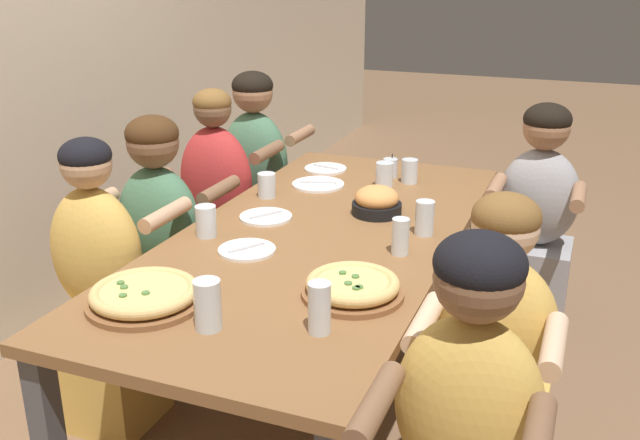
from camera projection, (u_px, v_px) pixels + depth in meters
name	position (u px, v px, depth m)	size (l,w,h in m)	color
ground_plane	(320.00, 401.00, 2.94)	(18.00, 18.00, 0.00)	brown
dining_table	(320.00, 250.00, 2.71)	(2.17, 1.00, 0.75)	brown
pizza_board_main	(145.00, 295.00, 2.12)	(0.35, 0.35, 0.06)	brown
pizza_board_second	(353.00, 287.00, 2.17)	(0.31, 0.31, 0.06)	brown
skillet_bowl	(377.00, 202.00, 2.86)	(0.29, 0.20, 0.12)	black
empty_plate_a	(266.00, 217.00, 2.83)	(0.21, 0.21, 0.02)	white
empty_plate_b	(247.00, 250.00, 2.51)	(0.20, 0.20, 0.02)	white
empty_plate_c	(325.00, 169.00, 3.48)	(0.21, 0.21, 0.02)	white
empty_plate_d	(318.00, 184.00, 3.24)	(0.24, 0.24, 0.02)	white
cocktail_glass_blue	(390.00, 169.00, 3.36)	(0.07, 0.07, 0.11)	silver
drinking_glass_a	(320.00, 311.00, 1.95)	(0.06, 0.06, 0.15)	silver
drinking_glass_b	(384.00, 176.00, 3.21)	(0.08, 0.08, 0.11)	silver
drinking_glass_c	(400.00, 239.00, 2.47)	(0.06, 0.06, 0.13)	silver
drinking_glass_d	(206.00, 221.00, 2.63)	(0.08, 0.08, 0.12)	silver
drinking_glass_e	(425.00, 220.00, 2.65)	(0.07, 0.07, 0.13)	silver
drinking_glass_f	(208.00, 307.00, 1.97)	(0.08, 0.08, 0.15)	silver
drinking_glass_g	(410.00, 172.00, 3.27)	(0.07, 0.07, 0.11)	silver
drinking_glass_h	(267.00, 187.00, 3.07)	(0.08, 0.08, 0.11)	silver
diner_far_right	(256.00, 192.00, 3.78)	(0.51, 0.40, 1.19)	#477556
diner_far_midleft	(103.00, 300.00, 2.66)	(0.51, 0.40, 1.14)	gold
diner_far_midright	(219.00, 221.00, 3.43)	(0.51, 0.40, 1.17)	#B22D2D
diner_far_center	(163.00, 257.00, 3.01)	(0.51, 0.40, 1.14)	#477556
diner_near_midleft	(490.00, 381.00, 2.17)	(0.51, 0.40, 1.11)	gold
diner_near_right	(535.00, 232.00, 3.31)	(0.51, 0.40, 1.13)	#99999E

